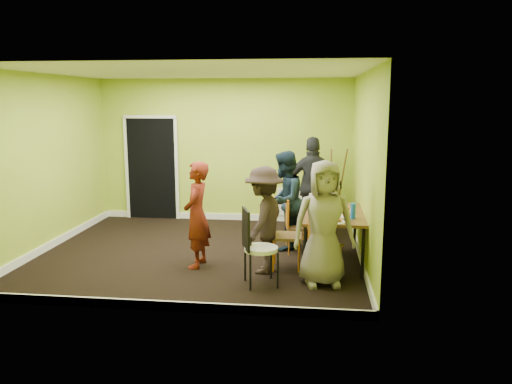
# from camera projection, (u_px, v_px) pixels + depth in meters

# --- Properties ---
(ground) EXTENTS (5.00, 5.00, 0.00)m
(ground) POSITION_uv_depth(u_px,v_px,m) (201.00, 252.00, 7.93)
(ground) COLOR black
(ground) RESTS_ON ground
(room_walls) EXTENTS (5.04, 4.54, 2.82)m
(room_walls) POSITION_uv_depth(u_px,v_px,m) (199.00, 191.00, 7.80)
(room_walls) COLOR #9AB12D
(room_walls) RESTS_ON ground
(dining_table) EXTENTS (0.90, 1.50, 0.75)m
(dining_table) POSITION_uv_depth(u_px,v_px,m) (333.00, 216.00, 7.37)
(dining_table) COLOR black
(dining_table) RESTS_ON ground
(chair_left_far) EXTENTS (0.41, 0.41, 0.87)m
(chair_left_far) POSITION_uv_depth(u_px,v_px,m) (293.00, 222.00, 7.87)
(chair_left_far) COLOR orange
(chair_left_far) RESTS_ON ground
(chair_left_near) EXTENTS (0.44, 0.43, 1.02)m
(chair_left_near) POSITION_uv_depth(u_px,v_px,m) (281.00, 229.00, 7.09)
(chair_left_near) COLOR orange
(chair_left_near) RESTS_ON ground
(chair_back_end) EXTENTS (0.57, 0.63, 1.13)m
(chair_back_end) POSITION_uv_depth(u_px,v_px,m) (320.00, 192.00, 8.78)
(chair_back_end) COLOR orange
(chair_back_end) RESTS_ON ground
(chair_front_end) EXTENTS (0.50, 0.50, 0.93)m
(chair_front_end) POSITION_uv_depth(u_px,v_px,m) (324.00, 242.00, 6.66)
(chair_front_end) COLOR orange
(chair_front_end) RESTS_ON ground
(chair_bentwood) EXTENTS (0.51, 0.50, 1.02)m
(chair_bentwood) POSITION_uv_depth(u_px,v_px,m) (256.00, 243.00, 6.44)
(chair_bentwood) COLOR black
(chair_bentwood) RESTS_ON ground
(easel) EXTENTS (0.60, 0.57, 1.51)m
(easel) POSITION_uv_depth(u_px,v_px,m) (330.00, 188.00, 9.43)
(easel) COLOR brown
(easel) RESTS_ON ground
(plate_near_left) EXTENTS (0.24, 0.24, 0.01)m
(plate_near_left) POSITION_uv_depth(u_px,v_px,m) (315.00, 206.00, 7.77)
(plate_near_left) COLOR white
(plate_near_left) RESTS_ON dining_table
(plate_near_right) EXTENTS (0.26, 0.26, 0.01)m
(plate_near_right) POSITION_uv_depth(u_px,v_px,m) (319.00, 217.00, 7.04)
(plate_near_right) COLOR white
(plate_near_right) RESTS_ON dining_table
(plate_far_back) EXTENTS (0.22, 0.22, 0.01)m
(plate_far_back) POSITION_uv_depth(u_px,v_px,m) (336.00, 204.00, 7.94)
(plate_far_back) COLOR white
(plate_far_back) RESTS_ON dining_table
(plate_far_front) EXTENTS (0.24, 0.24, 0.01)m
(plate_far_front) POSITION_uv_depth(u_px,v_px,m) (336.00, 222.00, 6.77)
(plate_far_front) COLOR white
(plate_far_front) RESTS_ON dining_table
(plate_wall_back) EXTENTS (0.25, 0.25, 0.01)m
(plate_wall_back) POSITION_uv_depth(u_px,v_px,m) (345.00, 210.00, 7.48)
(plate_wall_back) COLOR white
(plate_wall_back) RESTS_ON dining_table
(plate_wall_front) EXTENTS (0.25, 0.25, 0.01)m
(plate_wall_front) POSITION_uv_depth(u_px,v_px,m) (347.00, 216.00, 7.10)
(plate_wall_front) COLOR white
(plate_wall_front) RESTS_ON dining_table
(thermos) EXTENTS (0.08, 0.08, 0.23)m
(thermos) POSITION_uv_depth(u_px,v_px,m) (331.00, 204.00, 7.39)
(thermos) COLOR white
(thermos) RESTS_ON dining_table
(blue_bottle) EXTENTS (0.07, 0.07, 0.22)m
(blue_bottle) POSITION_uv_depth(u_px,v_px,m) (353.00, 211.00, 6.95)
(blue_bottle) COLOR blue
(blue_bottle) RESTS_ON dining_table
(orange_bottle) EXTENTS (0.03, 0.03, 0.08)m
(orange_bottle) POSITION_uv_depth(u_px,v_px,m) (323.00, 207.00, 7.52)
(orange_bottle) COLOR orange
(orange_bottle) RESTS_ON dining_table
(glass_mid) EXTENTS (0.06, 0.06, 0.10)m
(glass_mid) POSITION_uv_depth(u_px,v_px,m) (323.00, 207.00, 7.55)
(glass_mid) COLOR black
(glass_mid) RESTS_ON dining_table
(glass_back) EXTENTS (0.07, 0.07, 0.09)m
(glass_back) POSITION_uv_depth(u_px,v_px,m) (339.00, 203.00, 7.82)
(glass_back) COLOR black
(glass_back) RESTS_ON dining_table
(glass_front) EXTENTS (0.06, 0.06, 0.09)m
(glass_front) POSITION_uv_depth(u_px,v_px,m) (346.00, 218.00, 6.85)
(glass_front) COLOR black
(glass_front) RESTS_ON dining_table
(cup_a) EXTENTS (0.12, 0.12, 0.09)m
(cup_a) POSITION_uv_depth(u_px,v_px,m) (322.00, 211.00, 7.25)
(cup_a) COLOR white
(cup_a) RESTS_ON dining_table
(cup_b) EXTENTS (0.11, 0.11, 0.10)m
(cup_b) POSITION_uv_depth(u_px,v_px,m) (345.00, 209.00, 7.36)
(cup_b) COLOR white
(cup_b) RESTS_ON dining_table
(person_standing) EXTENTS (0.39, 0.58, 1.53)m
(person_standing) POSITION_uv_depth(u_px,v_px,m) (197.00, 215.00, 7.14)
(person_standing) COLOR maroon
(person_standing) RESTS_ON ground
(person_left_far) EXTENTS (0.78, 0.90, 1.59)m
(person_left_far) POSITION_uv_depth(u_px,v_px,m) (284.00, 201.00, 8.01)
(person_left_far) COLOR #12202F
(person_left_far) RESTS_ON ground
(person_left_near) EXTENTS (0.78, 1.08, 1.50)m
(person_left_near) POSITION_uv_depth(u_px,v_px,m) (264.00, 220.00, 6.91)
(person_left_near) COLOR black
(person_left_near) RESTS_ON ground
(person_back_end) EXTENTS (1.06, 0.52, 1.75)m
(person_back_end) POSITION_uv_depth(u_px,v_px,m) (313.00, 186.00, 8.89)
(person_back_end) COLOR black
(person_back_end) RESTS_ON ground
(person_front_end) EXTENTS (0.88, 0.66, 1.64)m
(person_front_end) POSITION_uv_depth(u_px,v_px,m) (324.00, 223.00, 6.43)
(person_front_end) COLOR gray
(person_front_end) RESTS_ON ground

